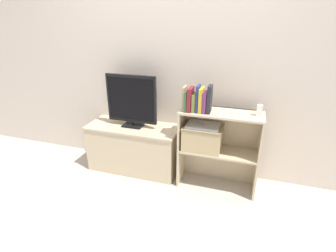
# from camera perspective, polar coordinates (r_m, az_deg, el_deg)

# --- Properties ---
(ground_plane) EXTENTS (16.00, 16.00, 0.00)m
(ground_plane) POSITION_cam_1_polar(r_m,az_deg,el_deg) (2.85, -0.96, -12.49)
(ground_plane) COLOR #BCB2A3
(wall_back) EXTENTS (10.00, 0.05, 2.40)m
(wall_back) POSITION_cam_1_polar(r_m,az_deg,el_deg) (2.78, 1.87, 13.57)
(wall_back) COLOR beige
(wall_back) RESTS_ON ground_plane
(tv_stand) EXTENTS (1.02, 0.43, 0.53)m
(tv_stand) POSITION_cam_1_polar(r_m,az_deg,el_deg) (3.01, -7.36, -4.67)
(tv_stand) COLOR #CCB793
(tv_stand) RESTS_ON ground_plane
(tv) EXTENTS (0.55, 0.14, 0.57)m
(tv) POSITION_cam_1_polar(r_m,az_deg,el_deg) (2.79, -7.96, 5.57)
(tv) COLOR black
(tv) RESTS_ON tv_stand
(bookshelf_lower_tier) EXTENTS (0.78, 0.31, 0.42)m
(bookshelf_lower_tier) POSITION_cam_1_polar(r_m,az_deg,el_deg) (2.79, 10.85, -7.37)
(bookshelf_lower_tier) COLOR #CCB793
(bookshelf_lower_tier) RESTS_ON ground_plane
(bookshelf_upper_tier) EXTENTS (0.78, 0.31, 0.40)m
(bookshelf_upper_tier) POSITION_cam_1_polar(r_m,az_deg,el_deg) (2.61, 11.51, 0.41)
(bookshelf_upper_tier) COLOR #CCB793
(bookshelf_upper_tier) RESTS_ON bookshelf_lower_tier
(book_tan) EXTENTS (0.02, 0.12, 0.23)m
(book_tan) POSITION_cam_1_polar(r_m,az_deg,el_deg) (2.48, 3.61, 6.02)
(book_tan) COLOR tan
(book_tan) RESTS_ON bookshelf_upper_tier
(book_forest) EXTENTS (0.02, 0.16, 0.19)m
(book_forest) POSITION_cam_1_polar(r_m,az_deg,el_deg) (2.48, 4.13, 5.55)
(book_forest) COLOR #286638
(book_forest) RESTS_ON bookshelf_upper_tier
(book_maroon) EXTENTS (0.04, 0.16, 0.22)m
(book_maroon) POSITION_cam_1_polar(r_m,az_deg,el_deg) (2.47, 4.89, 5.83)
(book_maroon) COLOR maroon
(book_maroon) RESTS_ON bookshelf_upper_tier
(book_olive) EXTENTS (0.03, 0.14, 0.17)m
(book_olive) POSITION_cam_1_polar(r_m,az_deg,el_deg) (2.47, 5.79, 5.17)
(book_olive) COLOR olive
(book_olive) RESTS_ON bookshelf_upper_tier
(book_navy) EXTENTS (0.02, 0.13, 0.25)m
(book_navy) POSITION_cam_1_polar(r_m,az_deg,el_deg) (2.45, 6.52, 5.96)
(book_navy) COLOR navy
(book_navy) RESTS_ON bookshelf_upper_tier
(book_mustard) EXTENTS (0.03, 0.14, 0.23)m
(book_mustard) POSITION_cam_1_polar(r_m,az_deg,el_deg) (2.45, 7.26, 5.61)
(book_mustard) COLOR gold
(book_mustard) RESTS_ON bookshelf_upper_tier
(book_plum) EXTENTS (0.03, 0.14, 0.19)m
(book_plum) POSITION_cam_1_polar(r_m,az_deg,el_deg) (2.44, 8.10, 5.16)
(book_plum) COLOR #6B2D66
(book_plum) RESTS_ON bookshelf_upper_tier
(book_charcoal) EXTENTS (0.03, 0.13, 0.26)m
(book_charcoal) POSITION_cam_1_polar(r_m,az_deg,el_deg) (2.43, 9.03, 5.78)
(book_charcoal) COLOR #232328
(book_charcoal) RESTS_ON bookshelf_upper_tier
(baby_monitor) EXTENTS (0.05, 0.03, 0.13)m
(baby_monitor) POSITION_cam_1_polar(r_m,az_deg,el_deg) (2.48, 19.28, 3.25)
(baby_monitor) COLOR white
(baby_monitor) RESTS_ON bookshelf_upper_tier
(storage_basket_left) EXTENTS (0.38, 0.27, 0.24)m
(storage_basket_left) POSITION_cam_1_polar(r_m,az_deg,el_deg) (2.61, 7.54, -2.30)
(storage_basket_left) COLOR tan
(storage_basket_left) RESTS_ON bookshelf_lower_tier
(laptop) EXTENTS (0.32, 0.22, 0.02)m
(laptop) POSITION_cam_1_polar(r_m,az_deg,el_deg) (2.56, 7.68, 0.13)
(laptop) COLOR #BCBCC1
(laptop) RESTS_ON storage_basket_left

